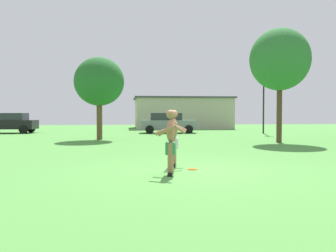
{
  "coord_description": "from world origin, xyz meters",
  "views": [
    {
      "loc": [
        -1.8,
        -9.4,
        1.52
      ],
      "look_at": [
        -0.53,
        1.14,
        1.16
      ],
      "focal_mm": 38.24,
      "sensor_mm": 36.0,
      "label": 1
    }
  ],
  "objects_px": {
    "lamp_post": "(264,87)",
    "tree_left_field": "(280,60)",
    "frisbee": "(192,169)",
    "player_in_green": "(170,141)",
    "car_black_near_post": "(8,123)",
    "tree_behind_players": "(99,82)",
    "car_gray_mid_lot": "(168,123)",
    "player_with_cap": "(174,135)"
  },
  "relations": [
    {
      "from": "player_in_green",
      "to": "lamp_post",
      "type": "distance_m",
      "value": 20.24
    },
    {
      "from": "player_in_green",
      "to": "car_gray_mid_lot",
      "type": "height_order",
      "value": "player_in_green"
    },
    {
      "from": "player_with_cap",
      "to": "car_black_near_post",
      "type": "relative_size",
      "value": 0.37
    },
    {
      "from": "player_with_cap",
      "to": "tree_behind_players",
      "type": "xyz_separation_m",
      "value": [
        -2.91,
        11.07,
        2.49
      ]
    },
    {
      "from": "player_with_cap",
      "to": "tree_behind_players",
      "type": "bearing_deg",
      "value": 104.71
    },
    {
      "from": "frisbee",
      "to": "lamp_post",
      "type": "relative_size",
      "value": 0.05
    },
    {
      "from": "lamp_post",
      "to": "car_black_near_post",
      "type": "bearing_deg",
      "value": 171.59
    },
    {
      "from": "frisbee",
      "to": "car_black_near_post",
      "type": "height_order",
      "value": "car_black_near_post"
    },
    {
      "from": "player_in_green",
      "to": "frisbee",
      "type": "bearing_deg",
      "value": 46.0
    },
    {
      "from": "frisbee",
      "to": "tree_behind_players",
      "type": "bearing_deg",
      "value": 105.66
    },
    {
      "from": "frisbee",
      "to": "lamp_post",
      "type": "xyz_separation_m",
      "value": [
        8.8,
        16.95,
        3.54
      ]
    },
    {
      "from": "player_in_green",
      "to": "lamp_post",
      "type": "xyz_separation_m",
      "value": [
        9.5,
        17.67,
        2.69
      ]
    },
    {
      "from": "frisbee",
      "to": "tree_behind_players",
      "type": "relative_size",
      "value": 0.05
    },
    {
      "from": "tree_behind_players",
      "to": "car_gray_mid_lot",
      "type": "bearing_deg",
      "value": 54.05
    },
    {
      "from": "car_gray_mid_lot",
      "to": "lamp_post",
      "type": "distance_m",
      "value": 7.9
    },
    {
      "from": "player_in_green",
      "to": "tree_left_field",
      "type": "height_order",
      "value": "tree_left_field"
    },
    {
      "from": "car_black_near_post",
      "to": "tree_left_field",
      "type": "height_order",
      "value": "tree_left_field"
    },
    {
      "from": "frisbee",
      "to": "lamp_post",
      "type": "height_order",
      "value": "lamp_post"
    },
    {
      "from": "player_in_green",
      "to": "tree_behind_players",
      "type": "distance_m",
      "value": 13.04
    },
    {
      "from": "player_with_cap",
      "to": "car_gray_mid_lot",
      "type": "xyz_separation_m",
      "value": [
        1.95,
        17.77,
        -0.07
      ]
    },
    {
      "from": "player_in_green",
      "to": "frisbee",
      "type": "xyz_separation_m",
      "value": [
        0.7,
        0.72,
        -0.84
      ]
    },
    {
      "from": "car_gray_mid_lot",
      "to": "lamp_post",
      "type": "height_order",
      "value": "lamp_post"
    },
    {
      "from": "car_gray_mid_lot",
      "to": "lamp_post",
      "type": "relative_size",
      "value": 0.76
    },
    {
      "from": "player_with_cap",
      "to": "player_in_green",
      "type": "relative_size",
      "value": 1.01
    },
    {
      "from": "frisbee",
      "to": "tree_left_field",
      "type": "xyz_separation_m",
      "value": [
        6.3,
        8.53,
        4.35
      ]
    },
    {
      "from": "frisbee",
      "to": "tree_behind_players",
      "type": "distance_m",
      "value": 12.71
    },
    {
      "from": "car_black_near_post",
      "to": "car_gray_mid_lot",
      "type": "height_order",
      "value": "same"
    },
    {
      "from": "player_in_green",
      "to": "frisbee",
      "type": "height_order",
      "value": "player_in_green"
    },
    {
      "from": "player_with_cap",
      "to": "lamp_post",
      "type": "xyz_separation_m",
      "value": [
        9.2,
        16.22,
        2.66
      ]
    },
    {
      "from": "car_black_near_post",
      "to": "car_gray_mid_lot",
      "type": "bearing_deg",
      "value": -6.27
    },
    {
      "from": "car_gray_mid_lot",
      "to": "tree_left_field",
      "type": "height_order",
      "value": "tree_left_field"
    },
    {
      "from": "car_black_near_post",
      "to": "tree_left_field",
      "type": "relative_size",
      "value": 0.73
    },
    {
      "from": "lamp_post",
      "to": "player_in_green",
      "type": "bearing_deg",
      "value": -118.26
    },
    {
      "from": "frisbee",
      "to": "lamp_post",
      "type": "bearing_deg",
      "value": 62.56
    },
    {
      "from": "frisbee",
      "to": "car_gray_mid_lot",
      "type": "distance_m",
      "value": 18.58
    },
    {
      "from": "car_gray_mid_lot",
      "to": "tree_left_field",
      "type": "distance_m",
      "value": 11.59
    },
    {
      "from": "player_with_cap",
      "to": "lamp_post",
      "type": "distance_m",
      "value": 18.84
    },
    {
      "from": "player_in_green",
      "to": "car_black_near_post",
      "type": "relative_size",
      "value": 0.37
    },
    {
      "from": "lamp_post",
      "to": "tree_left_field",
      "type": "distance_m",
      "value": 8.82
    },
    {
      "from": "tree_left_field",
      "to": "tree_behind_players",
      "type": "distance_m",
      "value": 10.19
    },
    {
      "from": "car_gray_mid_lot",
      "to": "lamp_post",
      "type": "xyz_separation_m",
      "value": [
        7.26,
        -1.55,
        2.72
      ]
    },
    {
      "from": "frisbee",
      "to": "tree_behind_players",
      "type": "height_order",
      "value": "tree_behind_players"
    }
  ]
}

